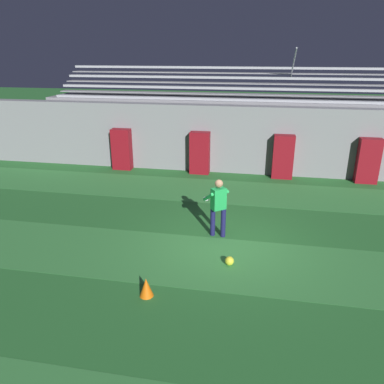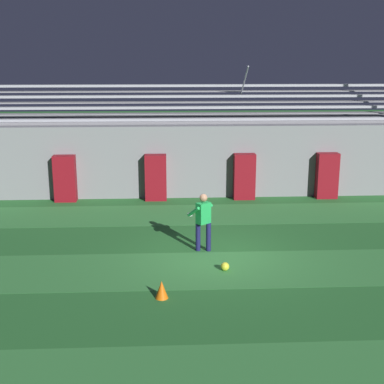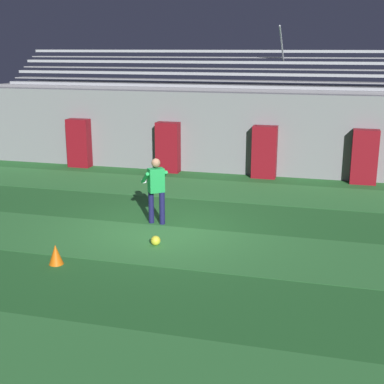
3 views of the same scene
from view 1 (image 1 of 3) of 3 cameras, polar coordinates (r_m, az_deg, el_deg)
ground_plane at (r=10.33m, az=5.18°, el=-7.66°), size 80.00×80.00×0.00m
turf_stripe_mid at (r=9.44m, az=4.56°, el=-10.59°), size 28.00×2.48×0.01m
turf_stripe_far at (r=13.91m, az=6.75°, el=-0.00°), size 28.00×2.48×0.01m
back_wall at (r=15.97m, az=7.63°, el=7.92°), size 24.00×0.60×2.80m
padding_pillar_gate_left at (r=15.73m, az=1.19°, el=5.97°), size 0.82×0.44×1.77m
padding_pillar_gate_right at (r=15.57m, az=13.71°, el=5.22°), size 0.82×0.44×1.77m
padding_pillar_far_left at (r=16.61m, az=-10.65°, el=6.42°), size 0.82×0.44×1.77m
padding_pillar_far_right at (r=16.10m, az=25.26°, el=4.31°), size 0.82×0.44×1.77m
bleacher_stand at (r=17.90m, az=8.01°, el=9.61°), size 18.00×3.35×5.03m
goalkeeper at (r=10.28m, az=4.00°, el=-1.87°), size 0.74×0.73×1.67m
soccer_ball at (r=9.30m, az=5.72°, el=-10.40°), size 0.22×0.22×0.22m
traffic_cone at (r=8.23m, az=-6.99°, el=-14.21°), size 0.30×0.30×0.42m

